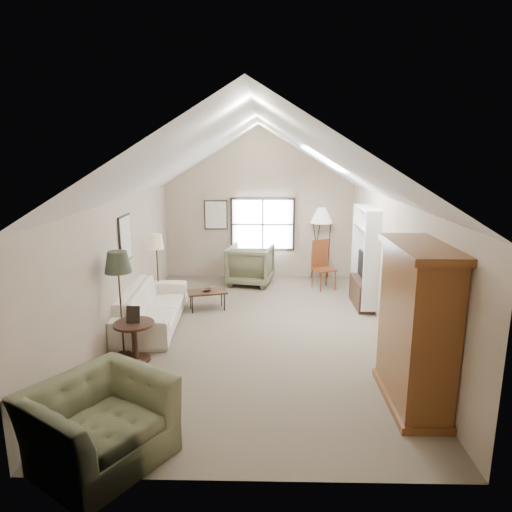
{
  "coord_description": "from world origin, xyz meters",
  "views": [
    {
      "loc": [
        0.19,
        -8.1,
        3.36
      ],
      "look_at": [
        0.0,
        0.4,
        1.4
      ],
      "focal_mm": 32.0,
      "sensor_mm": 36.0,
      "label": 1
    }
  ],
  "objects_px": {
    "armchair_far": "(250,265)",
    "side_table": "(135,342)",
    "side_chair": "(324,265)",
    "armchair_near": "(99,424)",
    "coffee_table": "(207,300)",
    "armoire": "(416,326)",
    "sofa": "(152,306)"
  },
  "relations": [
    {
      "from": "armchair_far",
      "to": "coffee_table",
      "type": "height_order",
      "value": "armchair_far"
    },
    {
      "from": "armoire",
      "to": "coffee_table",
      "type": "height_order",
      "value": "armoire"
    },
    {
      "from": "armoire",
      "to": "side_table",
      "type": "bearing_deg",
      "value": 164.06
    },
    {
      "from": "armoire",
      "to": "sofa",
      "type": "xyz_separation_m",
      "value": [
        -4.22,
        2.78,
        -0.72
      ]
    },
    {
      "from": "coffee_table",
      "to": "side_table",
      "type": "distance_m",
      "value": 2.63
    },
    {
      "from": "armchair_near",
      "to": "armoire",
      "type": "bearing_deg",
      "value": -37.38
    },
    {
      "from": "armchair_near",
      "to": "armchair_far",
      "type": "bearing_deg",
      "value": 22.22
    },
    {
      "from": "armchair_far",
      "to": "side_chair",
      "type": "relative_size",
      "value": 0.91
    },
    {
      "from": "armoire",
      "to": "armchair_near",
      "type": "height_order",
      "value": "armoire"
    },
    {
      "from": "armoire",
      "to": "armchair_far",
      "type": "xyz_separation_m",
      "value": [
        -2.39,
        5.65,
        -0.59
      ]
    },
    {
      "from": "armchair_far",
      "to": "side_chair",
      "type": "height_order",
      "value": "side_chair"
    },
    {
      "from": "sofa",
      "to": "armchair_near",
      "type": "distance_m",
      "value": 4.1
    },
    {
      "from": "armoire",
      "to": "armchair_far",
      "type": "height_order",
      "value": "armoire"
    },
    {
      "from": "coffee_table",
      "to": "sofa",
      "type": "bearing_deg",
      "value": -137.66
    },
    {
      "from": "side_table",
      "to": "side_chair",
      "type": "height_order",
      "value": "side_chair"
    },
    {
      "from": "sofa",
      "to": "armchair_near",
      "type": "bearing_deg",
      "value": -176.56
    },
    {
      "from": "armchair_far",
      "to": "side_table",
      "type": "relative_size",
      "value": 1.69
    },
    {
      "from": "armchair_near",
      "to": "coffee_table",
      "type": "height_order",
      "value": "armchair_near"
    },
    {
      "from": "sofa",
      "to": "armoire",
      "type": "bearing_deg",
      "value": -125.67
    },
    {
      "from": "armchair_near",
      "to": "side_chair",
      "type": "bearing_deg",
      "value": 7.34
    },
    {
      "from": "armoire",
      "to": "side_chair",
      "type": "bearing_deg",
      "value": 95.94
    },
    {
      "from": "coffee_table",
      "to": "armchair_far",
      "type": "bearing_deg",
      "value": 66.55
    },
    {
      "from": "armchair_near",
      "to": "armchair_far",
      "type": "relative_size",
      "value": 1.26
    },
    {
      "from": "armchair_far",
      "to": "side_table",
      "type": "height_order",
      "value": "armchair_far"
    },
    {
      "from": "armoire",
      "to": "armchair_near",
      "type": "distance_m",
      "value": 4.08
    },
    {
      "from": "armchair_near",
      "to": "coffee_table",
      "type": "xyz_separation_m",
      "value": [
        0.56,
        4.96,
        -0.24
      ]
    },
    {
      "from": "sofa",
      "to": "armchair_far",
      "type": "distance_m",
      "value": 3.41
    },
    {
      "from": "side_table",
      "to": "side_chair",
      "type": "xyz_separation_m",
      "value": [
        3.57,
        4.08,
        0.28
      ]
    },
    {
      "from": "side_table",
      "to": "side_chair",
      "type": "bearing_deg",
      "value": 48.8
    },
    {
      "from": "armchair_far",
      "to": "side_chair",
      "type": "xyz_separation_m",
      "value": [
        1.84,
        -0.39,
        0.1
      ]
    },
    {
      "from": "sofa",
      "to": "side_table",
      "type": "bearing_deg",
      "value": -178.76
    },
    {
      "from": "armchair_near",
      "to": "side_table",
      "type": "height_order",
      "value": "armchair_near"
    }
  ]
}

